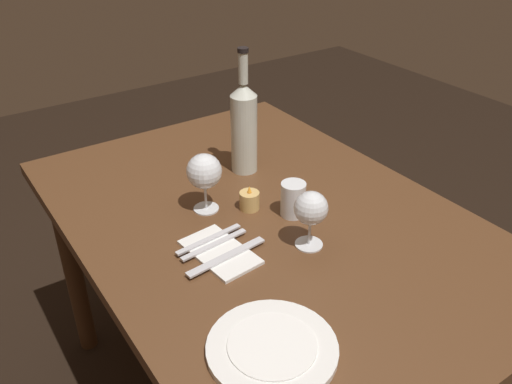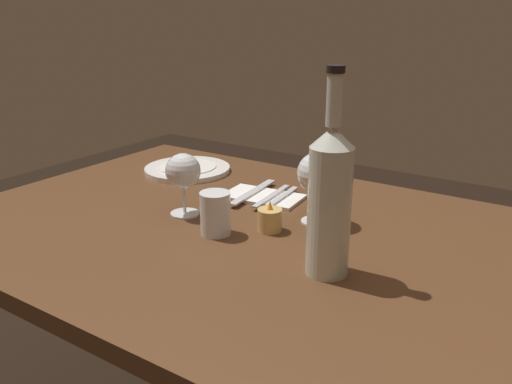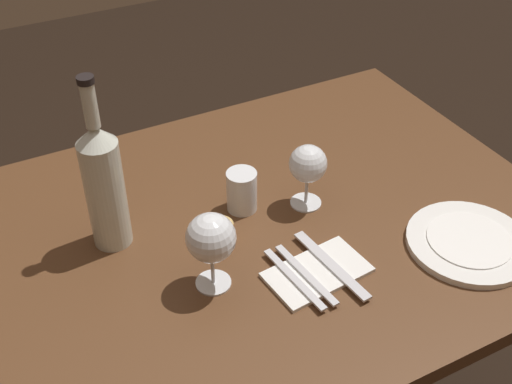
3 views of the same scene
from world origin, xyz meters
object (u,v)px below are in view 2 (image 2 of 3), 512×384
wine_glass_right (183,172)px  wine_bottle (330,198)px  folded_napkin (263,197)px  fork_inner (272,196)px  votive_candle (270,220)px  fork_outer (280,198)px  water_tumbler (215,216)px  table_knife (253,192)px  wine_glass_left (318,175)px  dinner_plate (187,169)px

wine_glass_right → wine_bottle: wine_bottle is taller
wine_bottle → folded_napkin: bearing=-41.1°
fork_inner → wine_bottle: bearing=136.5°
votive_candle → fork_inner: votive_candle is taller
folded_napkin → fork_outer: bearing=180.0°
wine_glass_right → folded_napkin: (-0.09, -0.19, -0.10)m
water_tumbler → folded_napkin: (0.04, -0.24, -0.04)m
table_knife → votive_candle: bearing=133.0°
fork_inner → fork_outer: 0.03m
wine_glass_right → water_tumbler: 0.15m
water_tumbler → fork_inner: (0.01, -0.24, -0.03)m
votive_candle → wine_glass_left: bearing=-122.1°
wine_bottle → votive_candle: size_ratio=5.39×
wine_glass_left → folded_napkin: bearing=-20.3°
wine_glass_left → wine_glass_right: bearing=24.4°
wine_glass_left → fork_inner: bearing=-23.2°
water_tumbler → fork_outer: size_ratio=0.50×
votive_candle → table_knife: votive_candle is taller
wine_glass_right → votive_candle: (-0.21, -0.03, -0.08)m
votive_candle → folded_napkin: 0.20m
table_knife → dinner_plate: bearing=-14.3°
water_tumbler → folded_napkin: bearing=-81.1°
votive_candle → dinner_plate: votive_candle is taller
folded_napkin → fork_outer: 0.05m
wine_glass_right → votive_candle: wine_glass_right is taller
folded_napkin → fork_inner: bearing=180.0°
water_tumbler → fork_outer: bearing=-93.1°
wine_bottle → wine_glass_left: bearing=-58.0°
wine_glass_right → fork_outer: size_ratio=0.79×
wine_glass_left → table_knife: size_ratio=0.75×
dinner_plate → water_tumbler: bearing=137.9°
wine_bottle → table_knife: bearing=-38.4°
wine_bottle → folded_napkin: size_ratio=1.81×
fork_inner → fork_outer: size_ratio=1.00×
wine_glass_right → dinner_plate: bearing=-50.4°
fork_inner → fork_outer: (-0.03, 0.00, 0.00)m
votive_candle → table_knife: (0.15, -0.16, -0.01)m
wine_glass_right → dinner_plate: (0.22, -0.26, -0.09)m
water_tumbler → fork_inner: water_tumbler is taller
table_knife → wine_glass_right: bearing=72.7°
votive_candle → folded_napkin: votive_candle is taller
wine_bottle → dinner_plate: bearing=-28.9°
water_tumbler → folded_napkin: water_tumbler is taller
dinner_plate → table_knife: dinner_plate is taller
water_tumbler → table_knife: bearing=-74.3°
wine_glass_left → table_knife: wine_glass_left is taller
water_tumbler → dinner_plate: 0.46m
dinner_plate → fork_inner: (-0.33, 0.07, 0.00)m
fork_inner → fork_outer: same height
votive_candle → fork_outer: 0.18m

